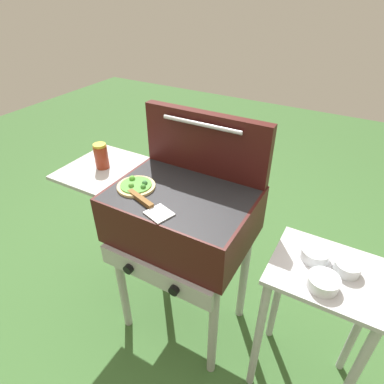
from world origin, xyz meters
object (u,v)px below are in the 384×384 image
grill (180,218)px  topping_bowl_middle (323,282)px  sauce_jar (102,156)px  topping_bowl_far (347,268)px  pizza_veggie (136,186)px  spatula (148,205)px  prep_table (318,307)px  topping_bowl_near (315,254)px

grill → topping_bowl_middle: 0.67m
sauce_jar → topping_bowl_far: size_ratio=1.29×
pizza_veggie → spatula: (0.13, -0.09, -0.00)m
sauce_jar → spatula: 0.43m
pizza_veggie → prep_table: pizza_veggie is taller
topping_bowl_near → topping_bowl_middle: same height
prep_table → topping_bowl_far: topping_bowl_far is taller
prep_table → topping_bowl_far: size_ratio=7.72×
prep_table → topping_bowl_near: bearing=149.4°
pizza_veggie → topping_bowl_near: 0.81m
topping_bowl_near → topping_bowl_middle: bearing=-66.8°
prep_table → topping_bowl_middle: size_ratio=6.55×
prep_table → topping_bowl_far: bearing=26.8°
topping_bowl_near → grill: bearing=-175.8°
pizza_veggie → topping_bowl_near: pizza_veggie is taller
grill → pizza_veggie: bearing=-161.8°
grill → spatula: 0.22m
pizza_veggie → topping_bowl_middle: size_ratio=1.50×
topping_bowl_near → prep_table: bearing=-30.6°
topping_bowl_far → prep_table: bearing=-153.2°
sauce_jar → topping_bowl_middle: (1.11, -0.09, -0.19)m
grill → sauce_jar: bearing=179.0°
spatula → prep_table: bearing=12.1°
prep_table → pizza_veggie: bearing=-175.6°
grill → spatula: spatula is taller
prep_table → topping_bowl_middle: 0.25m
spatula → grill: bearing=69.4°
grill → topping_bowl_middle: (0.66, -0.09, 0.02)m
spatula → prep_table: size_ratio=0.35×
grill → sauce_jar: size_ratio=7.57×
sauce_jar → topping_bowl_near: size_ratio=1.13×
grill → topping_bowl_far: 0.73m
topping_bowl_near → topping_bowl_middle: size_ratio=0.97×
topping_bowl_far → pizza_veggie: bearing=-174.2°
topping_bowl_far → topping_bowl_near: bearing=173.9°
prep_table → grill: bearing=-179.6°
topping_bowl_far → topping_bowl_middle: 0.14m
sauce_jar → topping_bowl_far: (1.18, 0.02, -0.19)m
sauce_jar → topping_bowl_middle: 1.13m
topping_bowl_near → topping_bowl_far: same height
topping_bowl_near → topping_bowl_far: (0.12, -0.01, 0.00)m
grill → topping_bowl_near: bearing=4.2°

